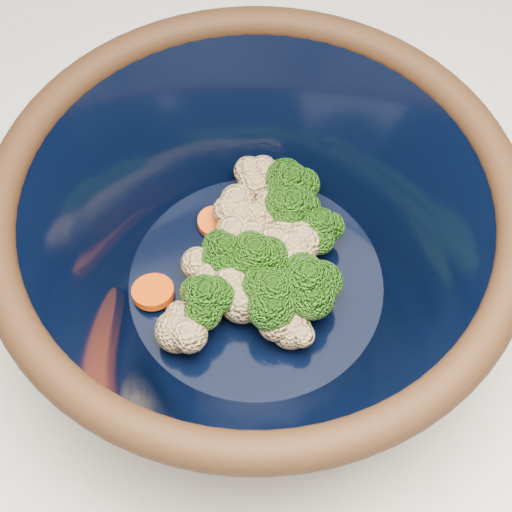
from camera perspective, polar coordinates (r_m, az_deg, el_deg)
name	(u,v)px	position (r m, az deg, el deg)	size (l,w,h in m)	color
counter	(282,473)	(0.96, 2.08, -16.99)	(1.20, 1.20, 0.90)	silver
mixing_bowl	(256,245)	(0.47, 0.00, 0.87)	(0.35, 0.35, 0.14)	black
vegetable_pile	(263,257)	(0.49, 0.55, -0.05)	(0.16, 0.15, 0.06)	#608442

